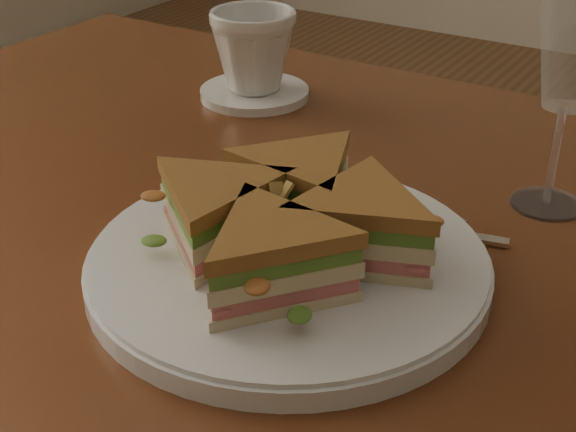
{
  "coord_description": "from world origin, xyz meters",
  "views": [
    {
      "loc": [
        0.29,
        -0.5,
        1.08
      ],
      "look_at": [
        0.02,
        -0.07,
        0.8
      ],
      "focal_mm": 50.0,
      "sensor_mm": 36.0,
      "label": 1
    }
  ],
  "objects_px": {
    "sandwich_wedges": "(288,222)",
    "wine_glass": "(573,55)",
    "table": "(308,322)",
    "knife": "(360,181)",
    "saucer": "(255,93)",
    "coffee_cup": "(254,51)",
    "plate": "(288,265)",
    "spoon": "(343,215)"
  },
  "relations": [
    {
      "from": "sandwich_wedges",
      "to": "spoon",
      "type": "relative_size",
      "value": 1.43
    },
    {
      "from": "plate",
      "to": "sandwich_wedges",
      "type": "bearing_deg",
      "value": 0.0
    },
    {
      "from": "sandwich_wedges",
      "to": "knife",
      "type": "xyz_separation_m",
      "value": [
        -0.02,
        0.16,
        -0.04
      ]
    },
    {
      "from": "knife",
      "to": "coffee_cup",
      "type": "xyz_separation_m",
      "value": [
        -0.2,
        0.13,
        0.05
      ]
    },
    {
      "from": "knife",
      "to": "wine_glass",
      "type": "distance_m",
      "value": 0.21
    },
    {
      "from": "saucer",
      "to": "coffee_cup",
      "type": "bearing_deg",
      "value": 0.0
    },
    {
      "from": "wine_glass",
      "to": "spoon",
      "type": "bearing_deg",
      "value": -140.42
    },
    {
      "from": "saucer",
      "to": "wine_glass",
      "type": "bearing_deg",
      "value": -13.0
    },
    {
      "from": "table",
      "to": "sandwich_wedges",
      "type": "height_order",
      "value": "sandwich_wedges"
    },
    {
      "from": "spoon",
      "to": "wine_glass",
      "type": "relative_size",
      "value": 0.96
    },
    {
      "from": "table",
      "to": "plate",
      "type": "xyz_separation_m",
      "value": [
        0.02,
        -0.07,
        0.11
      ]
    },
    {
      "from": "wine_glass",
      "to": "coffee_cup",
      "type": "relative_size",
      "value": 1.94
    },
    {
      "from": "sandwich_wedges",
      "to": "wine_glass",
      "type": "bearing_deg",
      "value": 57.58
    },
    {
      "from": "spoon",
      "to": "saucer",
      "type": "bearing_deg",
      "value": 125.56
    },
    {
      "from": "saucer",
      "to": "sandwich_wedges",
      "type": "bearing_deg",
      "value": -52.1
    },
    {
      "from": "table",
      "to": "knife",
      "type": "distance_m",
      "value": 0.14
    },
    {
      "from": "sandwich_wedges",
      "to": "coffee_cup",
      "type": "distance_m",
      "value": 0.37
    },
    {
      "from": "wine_glass",
      "to": "plate",
      "type": "bearing_deg",
      "value": -122.42
    },
    {
      "from": "table",
      "to": "spoon",
      "type": "xyz_separation_m",
      "value": [
        0.02,
        0.03,
        0.1
      ]
    },
    {
      "from": "wine_glass",
      "to": "coffee_cup",
      "type": "bearing_deg",
      "value": 167.0
    },
    {
      "from": "plate",
      "to": "wine_glass",
      "type": "relative_size",
      "value": 1.6
    },
    {
      "from": "knife",
      "to": "wine_glass",
      "type": "xyz_separation_m",
      "value": [
        0.16,
        0.05,
        0.13
      ]
    },
    {
      "from": "sandwich_wedges",
      "to": "table",
      "type": "bearing_deg",
      "value": 108.09
    },
    {
      "from": "table",
      "to": "plate",
      "type": "relative_size",
      "value": 4.0
    },
    {
      "from": "table",
      "to": "sandwich_wedges",
      "type": "distance_m",
      "value": 0.16
    },
    {
      "from": "plate",
      "to": "saucer",
      "type": "height_order",
      "value": "plate"
    },
    {
      "from": "wine_glass",
      "to": "saucer",
      "type": "bearing_deg",
      "value": 167.0
    },
    {
      "from": "plate",
      "to": "spoon",
      "type": "height_order",
      "value": "plate"
    },
    {
      "from": "spoon",
      "to": "knife",
      "type": "xyz_separation_m",
      "value": [
        -0.02,
        0.07,
        -0.0
      ]
    },
    {
      "from": "knife",
      "to": "saucer",
      "type": "bearing_deg",
      "value": 163.02
    },
    {
      "from": "sandwich_wedges",
      "to": "wine_glass",
      "type": "distance_m",
      "value": 0.26
    },
    {
      "from": "knife",
      "to": "wine_glass",
      "type": "relative_size",
      "value": 1.12
    },
    {
      "from": "sandwich_wedges",
      "to": "saucer",
      "type": "height_order",
      "value": "sandwich_wedges"
    },
    {
      "from": "coffee_cup",
      "to": "knife",
      "type": "bearing_deg",
      "value": -32.33
    },
    {
      "from": "table",
      "to": "plate",
      "type": "bearing_deg",
      "value": -71.91
    },
    {
      "from": "table",
      "to": "saucer",
      "type": "relative_size",
      "value": 9.57
    },
    {
      "from": "table",
      "to": "wine_glass",
      "type": "xyz_separation_m",
      "value": [
        0.16,
        0.14,
        0.23
      ]
    },
    {
      "from": "wine_glass",
      "to": "knife",
      "type": "bearing_deg",
      "value": -163.46
    },
    {
      "from": "saucer",
      "to": "plate",
      "type": "bearing_deg",
      "value": -52.1
    },
    {
      "from": "plate",
      "to": "wine_glass",
      "type": "bearing_deg",
      "value": 57.58
    },
    {
      "from": "spoon",
      "to": "knife",
      "type": "distance_m",
      "value": 0.07
    },
    {
      "from": "table",
      "to": "wine_glass",
      "type": "bearing_deg",
      "value": 41.83
    }
  ]
}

